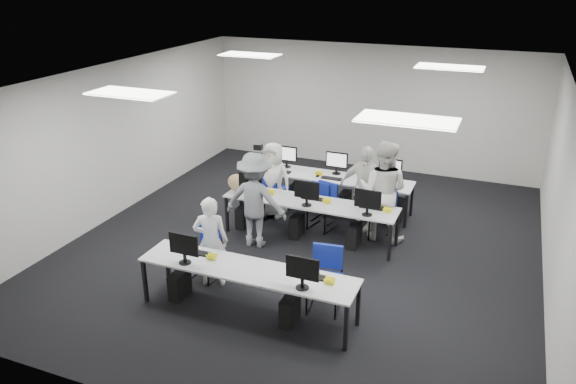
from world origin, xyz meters
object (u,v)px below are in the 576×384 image
at_px(desk_front, 247,272).
at_px(chair_5, 273,198).
at_px(desk_mid, 310,204).
at_px(chair_6, 325,207).
at_px(chair_0, 206,263).
at_px(student_0, 211,241).
at_px(chair_7, 378,217).
at_px(chair_3, 322,214).
at_px(student_1, 383,191).
at_px(student_2, 273,180).
at_px(photographer, 255,200).
at_px(chair_4, 383,223).
at_px(student_3, 364,188).
at_px(chair_1, 324,290).
at_px(chair_2, 262,203).

relative_size(desk_front, chair_5, 3.27).
height_order(desk_mid, chair_6, chair_6).
bearing_deg(chair_0, student_0, -28.62).
height_order(chair_5, chair_7, chair_5).
bearing_deg(chair_3, student_1, 13.99).
bearing_deg(student_2, desk_mid, -33.26).
bearing_deg(chair_0, chair_5, 95.22).
bearing_deg(student_1, photographer, 32.78).
xyz_separation_m(student_2, photographer, (0.22, -1.31, 0.11)).
xyz_separation_m(chair_6, photographer, (-0.81, -1.46, 0.60)).
relative_size(student_2, photographer, 0.87).
bearing_deg(chair_4, chair_7, 119.78).
xyz_separation_m(desk_front, chair_3, (0.08, 3.11, -0.40)).
xyz_separation_m(desk_front, chair_5, (-1.10, 3.43, -0.37)).
distance_m(student_3, photographer, 2.12).
distance_m(desk_front, student_3, 3.48).
bearing_deg(chair_1, desk_mid, 108.28).
relative_size(chair_2, chair_5, 0.88).
distance_m(desk_mid, chair_0, 2.26).
distance_m(chair_2, student_2, 0.54).
relative_size(chair_3, student_1, 0.47).
height_order(desk_front, student_3, student_3).
xyz_separation_m(desk_front, student_2, (-1.03, 3.31, 0.08)).
distance_m(desk_mid, student_1, 1.34).
bearing_deg(student_3, chair_7, 10.77).
xyz_separation_m(chair_1, student_2, (-2.01, 2.77, 0.46)).
relative_size(chair_1, chair_2, 1.10).
relative_size(chair_0, student_2, 0.55).
relative_size(chair_1, chair_4, 1.08).
bearing_deg(chair_6, chair_7, 7.21).
distance_m(desk_front, desk_mid, 2.60).
relative_size(student_1, student_2, 1.23).
height_order(desk_front, student_0, student_0).
bearing_deg(chair_0, photographer, 83.56).
relative_size(chair_6, photographer, 0.49).
bearing_deg(student_1, chair_1, 88.64).
bearing_deg(chair_1, chair_2, 122.78).
height_order(chair_1, student_0, student_0).
bearing_deg(chair_6, photographer, -109.25).
bearing_deg(student_3, chair_2, -167.91).
relative_size(student_0, student_1, 0.79).
bearing_deg(chair_0, chair_1, 1.28).
xyz_separation_m(chair_1, chair_2, (-2.22, 2.65, -0.03)).
height_order(student_2, student_3, student_3).
bearing_deg(student_0, chair_7, -144.51).
bearing_deg(chair_6, student_0, -96.91).
distance_m(chair_7, student_1, 0.73).
relative_size(chair_0, chair_5, 0.85).
bearing_deg(student_1, chair_2, 2.01).
bearing_deg(student_3, student_1, -25.83).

